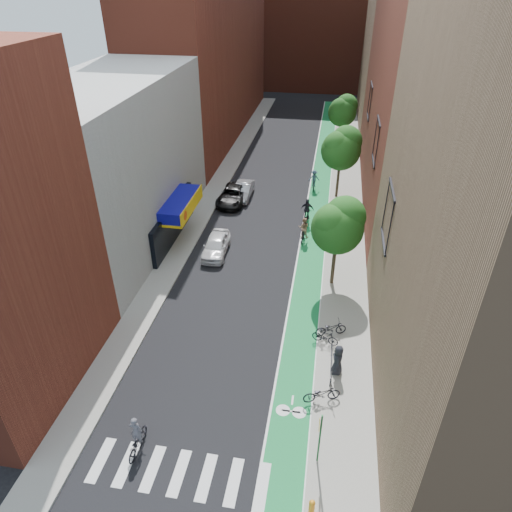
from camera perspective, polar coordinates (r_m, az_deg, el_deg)
The scene contains 26 objects.
ground at distance 24.70m, azimuth -4.97°, elevation -15.79°, with size 160.00×160.00×0.00m, color black.
bike_lane at distance 45.64m, azimuth 8.00°, elevation 8.44°, with size 2.00×68.00×0.01m, color #147537.
sidewalk_left at distance 46.87m, azimuth -4.43°, elevation 9.42°, with size 2.00×68.00×0.15m, color gray.
sidewalk_right at distance 45.64m, azimuth 11.17°, elevation 8.23°, with size 3.00×68.00×0.15m, color gray.
building_left_white at distance 35.90m, azimuth -17.37°, elevation 10.85°, with size 8.00×20.00×12.00m, color silver.
building_left_far_red at distance 60.34m, azimuth -6.09°, elevation 25.33°, with size 8.00×36.00×22.00m, color maroon.
building_right_near_tan at distance 21.35m, azimuth 28.28°, elevation 2.23°, with size 8.00×20.00×18.00m, color #8C6B4C.
building_right_mid_red at distance 43.02m, azimuth 20.62°, elevation 20.75°, with size 8.00×28.00×22.00m, color maroon.
building_right_far_tan at distance 66.82m, azimuth 17.27°, elevation 23.16°, with size 8.00×20.00×18.00m, color #8C6B4C.
building_far_closure at distance 88.29m, azimuth 7.39°, elevation 26.85°, with size 30.00×14.00×20.00m, color maroon.
tree_near at distance 29.23m, azimuth 10.28°, elevation 3.92°, with size 3.40×3.36×6.42m.
tree_mid at distance 42.02m, azimuth 10.67°, elevation 13.23°, with size 3.55×3.53×6.74m.
tree_far at distance 55.56m, azimuth 10.82°, elevation 17.50°, with size 3.30×3.25×6.21m.
sign_pole at distance 20.62m, azimuth 7.95°, elevation -21.39°, with size 0.13×0.71×3.00m.
parked_car_white at distance 34.30m, azimuth -5.02°, elevation 1.35°, with size 1.68×4.18×1.43m, color silver.
parked_car_black at distance 42.07m, azimuth -2.88°, elevation 7.61°, with size 2.33×5.04×1.40m, color black.
parked_car_silver at distance 42.97m, azimuth -1.60°, elevation 8.16°, with size 1.44×4.14×1.36m, color #979A9F.
cyclist_lead at distance 22.46m, azimuth -14.66°, elevation -21.28°, with size 0.69×1.90×1.95m.
cyclist_lane_near at distance 35.84m, azimuth 5.95°, elevation 3.02°, with size 0.85×1.78×2.04m.
cyclist_lane_mid at distance 38.55m, azimuth 6.38°, elevation 5.19°, with size 1.11×1.93×2.19m.
cyclist_lane_far at distance 44.90m, azimuth 7.25°, elevation 9.31°, with size 1.09×1.58×1.96m.
parked_bike_near at distance 23.62m, azimuth 8.21°, elevation -16.65°, with size 0.66×1.90×1.00m, color black.
parked_bike_mid at distance 26.57m, azimuth 8.65°, elevation -9.96°, with size 0.44×1.55×0.93m, color black.
parked_bike_far at distance 27.14m, azimuth 9.34°, elevation -8.89°, with size 0.65×1.86×0.98m, color black.
pedestrian at distance 24.75m, azimuth 10.19°, elevation -12.65°, with size 0.88×0.57×1.81m, color black.
fire_hydrant at distance 20.47m, azimuth 6.99°, elevation -28.62°, with size 0.26×0.26×0.74m.
Camera 1 is at (4.80, -15.76, 18.40)m, focal length 32.00 mm.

